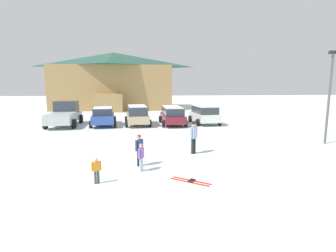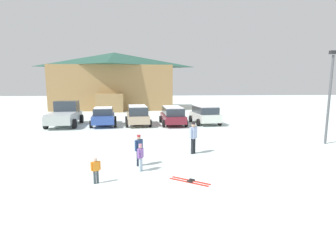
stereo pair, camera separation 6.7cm
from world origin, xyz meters
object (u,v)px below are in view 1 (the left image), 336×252
parked_blue_hatchback (103,116)px  parked_white_suv (204,114)px  pickup_truck (65,114)px  skier_child_in_purple_jacket (141,156)px  parked_beige_suv (137,115)px  parked_maroon_van (172,115)px  ski_lodge (114,80)px  skier_teen_in_navy_coat (139,148)px  lamp_post (329,93)px  skier_adult_in_blue_parka (194,136)px  pair_of_skis (191,181)px  skier_child_in_orange_jacket (96,169)px

parked_blue_hatchback → parked_white_suv: 9.20m
pickup_truck → skier_child_in_purple_jacket: (6.94, -13.13, -0.34)m
parked_white_suv → pickup_truck: size_ratio=0.80×
parked_beige_suv → parked_maroon_van: bearing=-2.2°
ski_lodge → parked_white_suv: size_ratio=4.08×
parked_white_suv → skier_teen_in_navy_coat: 13.62m
ski_lodge → lamp_post: (15.74, -26.26, -1.11)m
parked_maroon_van → lamp_post: lamp_post is taller
pickup_truck → skier_adult_in_blue_parka: (9.64, -10.50, -0.05)m
ski_lodge → pickup_truck: size_ratio=3.26×
skier_adult_in_blue_parka → skier_child_in_purple_jacket: (-2.70, -2.64, -0.28)m
parked_white_suv → pair_of_skis: size_ratio=2.94×
pickup_truck → lamp_post: size_ratio=0.97×
pair_of_skis → ski_lodge: bearing=101.3°
pickup_truck → lamp_post: (18.17, -8.86, 2.14)m
ski_lodge → parked_beige_suv: (3.97, -17.60, -3.31)m
ski_lodge → parked_beige_suv: 18.35m
parked_maroon_van → pickup_truck: size_ratio=0.88×
parked_blue_hatchback → parked_beige_suv: bearing=0.5°
pair_of_skis → lamp_post: size_ratio=0.26×
parked_maroon_van → parked_white_suv: bearing=5.5°
skier_child_in_orange_jacket → parked_blue_hatchback: bearing=97.8°
parked_maroon_van → skier_child_in_purple_jacket: parked_maroon_van is taller
parked_beige_suv → skier_child_in_orange_jacket: 14.26m
ski_lodge → pair_of_skis: size_ratio=12.01×
parked_beige_suv → parked_white_suv: size_ratio=1.05×
pickup_truck → skier_teen_in_navy_coat: 14.15m
parked_white_suv → skier_child_in_orange_jacket: parked_white_suv is taller
ski_lodge → parked_maroon_van: bearing=-68.0°
skier_child_in_orange_jacket → lamp_post: bearing=23.4°
parked_blue_hatchback → skier_adult_in_blue_parka: skier_adult_in_blue_parka is taller
skier_adult_in_blue_parka → skier_teen_in_navy_coat: skier_adult_in_blue_parka is taller
ski_lodge → parked_blue_hatchback: (0.96, -17.63, -3.42)m
skier_child_in_purple_jacket → skier_child_in_orange_jacket: bearing=-141.4°
skier_teen_in_navy_coat → pair_of_skis: (1.95, -2.14, -0.77)m
ski_lodge → skier_adult_in_blue_parka: 29.01m
parked_beige_suv → skier_adult_in_blue_parka: parked_beige_suv is taller
pair_of_skis → lamp_post: 11.38m
parked_maroon_van → skier_child_in_orange_jacket: 14.72m
parked_maroon_van → parked_white_suv: parked_white_suv is taller
parked_maroon_van → parked_beige_suv: bearing=177.8°
skier_teen_in_navy_coat → skier_child_in_orange_jacket: 2.54m
ski_lodge → skier_teen_in_navy_coat: ski_lodge is taller
parked_beige_suv → skier_child_in_orange_jacket: (-1.07, -14.21, -0.37)m
skier_child_in_purple_jacket → lamp_post: (11.23, 4.27, 2.47)m
parked_beige_suv → pickup_truck: (-6.41, 0.20, 0.06)m
parked_beige_suv → skier_child_in_purple_jacket: parked_beige_suv is taller
pickup_truck → parked_blue_hatchback: bearing=-3.7°
ski_lodge → lamp_post: ski_lodge is taller
parked_maroon_van → lamp_post: (8.59, -8.54, 2.24)m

